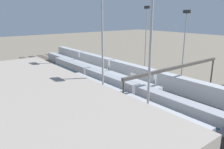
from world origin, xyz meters
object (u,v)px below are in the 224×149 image
(maintenance_shed, at_px, (34,123))
(train_on_track_6, at_px, (138,94))
(light_mast_3, at_px, (151,34))
(train_on_track_7, at_px, (150,112))
(light_mast_2, at_px, (185,34))
(train_on_track_3, at_px, (132,71))
(light_mast_1, at_px, (102,31))
(light_mast_0, at_px, (146,28))
(signal_gantry, at_px, (177,70))
(train_on_track_5, at_px, (88,69))

(maintenance_shed, bearing_deg, train_on_track_6, -79.02)
(light_mast_3, distance_m, maintenance_shed, 24.67)
(train_on_track_7, distance_m, light_mast_2, 44.62)
(train_on_track_3, relative_size, light_mast_3, 3.89)
(train_on_track_6, xyz_separation_m, light_mast_1, (3.74, 8.42, 16.18))
(light_mast_0, height_order, light_mast_1, light_mast_1)
(light_mast_1, xyz_separation_m, light_mast_3, (-15.54, 0.51, 0.47))
(light_mast_3, xyz_separation_m, signal_gantry, (9.30, -21.42, -11.55))
(signal_gantry, bearing_deg, train_on_track_3, -6.90)
(train_on_track_6, bearing_deg, train_on_track_5, -8.65)
(maintenance_shed, bearing_deg, train_on_track_3, -61.47)
(train_on_track_5, bearing_deg, light_mast_1, 155.27)
(train_on_track_5, xyz_separation_m, light_mast_1, (-29.12, 13.42, 16.79))
(train_on_track_6, bearing_deg, train_on_track_7, 150.83)
(light_mast_0, bearing_deg, train_on_track_6, 131.63)
(train_on_track_7, height_order, light_mast_2, light_mast_2)
(maintenance_shed, bearing_deg, light_mast_0, -60.43)
(light_mast_2, distance_m, signal_gantry, 25.32)
(signal_gantry, bearing_deg, light_mast_1, 73.38)
(train_on_track_3, bearing_deg, train_on_track_7, 143.60)
(train_on_track_5, relative_size, signal_gantry, 1.79)
(train_on_track_5, height_order, light_mast_1, light_mast_1)
(maintenance_shed, bearing_deg, signal_gantry, -85.74)
(light_mast_3, relative_size, maintenance_shed, 0.62)
(light_mast_1, bearing_deg, train_on_track_6, -113.98)
(train_on_track_6, relative_size, signal_gantry, 2.39)
(train_on_track_5, distance_m, light_mast_3, 49.87)
(train_on_track_5, relative_size, light_mast_0, 2.73)
(train_on_track_3, height_order, train_on_track_5, train_on_track_3)
(light_mast_1, bearing_deg, train_on_track_3, -58.36)
(light_mast_0, relative_size, light_mast_3, 0.85)
(light_mast_2, height_order, light_mast_3, light_mast_3)
(train_on_track_3, xyz_separation_m, train_on_track_7, (-27.13, 20.00, -0.51))
(train_on_track_6, xyz_separation_m, maintenance_shed, (-5.56, 28.66, 3.23))
(train_on_track_6, xyz_separation_m, light_mast_2, (9.84, -33.12, 13.06))
(train_on_track_5, bearing_deg, train_on_track_7, 166.55)
(maintenance_shed, bearing_deg, light_mast_2, -76.00)
(train_on_track_7, bearing_deg, train_on_track_5, -13.45)
(train_on_track_5, height_order, light_mast_2, light_mast_2)
(train_on_track_3, relative_size, train_on_track_6, 1.25)
(train_on_track_7, xyz_separation_m, light_mast_3, (-2.84, 3.92, 17.17))
(light_mast_3, bearing_deg, light_mast_0, -45.57)
(train_on_track_6, height_order, light_mast_3, light_mast_3)
(train_on_track_7, bearing_deg, light_mast_2, -63.75)
(train_on_track_3, bearing_deg, signal_gantry, 173.10)
(train_on_track_6, relative_size, light_mast_1, 3.19)
(train_on_track_7, xyz_separation_m, light_mast_2, (18.80, -38.12, 13.58))
(light_mast_0, bearing_deg, light_mast_3, 134.43)
(train_on_track_7, bearing_deg, light_mast_1, 15.05)
(light_mast_2, xyz_separation_m, signal_gantry, (-12.34, 20.62, -7.96))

